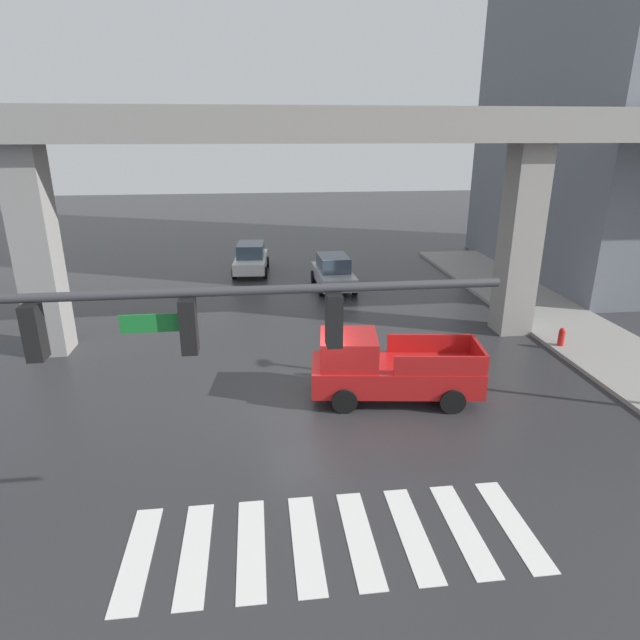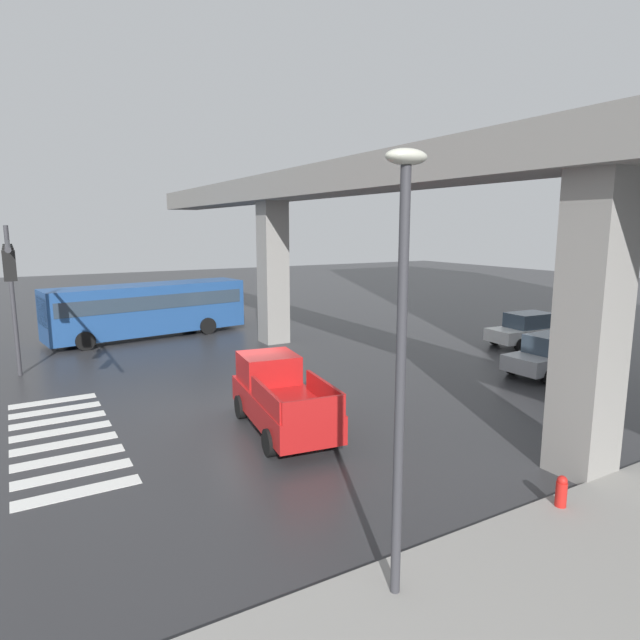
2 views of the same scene
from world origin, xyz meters
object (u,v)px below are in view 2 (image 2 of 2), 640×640
object	(u,v)px
pickup_truck	(280,397)
traffic_signal_mast	(10,269)
fire_hydrant	(561,494)
sedan_white	(528,329)
city_bus	(148,307)
sedan_silver	(552,355)
street_lamp_near_corner	(402,331)

from	to	relation	value
pickup_truck	traffic_signal_mast	size ratio (longest dim) A/B	0.49
traffic_signal_mast	fire_hydrant	size ratio (longest dim) A/B	12.81
pickup_truck	sedan_white	world-z (taller)	pickup_truck
city_bus	pickup_truck	bearing A→B (deg)	1.18
sedan_white	sedan_silver	bearing A→B (deg)	-41.46
street_lamp_near_corner	fire_hydrant	world-z (taller)	street_lamp_near_corner
sedan_silver	fire_hydrant	distance (m)	12.01
pickup_truck	sedan_silver	xyz separation A→B (m)	(0.21, 12.53, -0.14)
traffic_signal_mast	fire_hydrant	world-z (taller)	traffic_signal_mast
traffic_signal_mast	street_lamp_near_corner	size ratio (longest dim) A/B	1.50
traffic_signal_mast	street_lamp_near_corner	world-z (taller)	street_lamp_near_corner
sedan_white	fire_hydrant	bearing A→B (deg)	-48.65
sedan_silver	pickup_truck	bearing A→B (deg)	-90.96
pickup_truck	street_lamp_near_corner	bearing A→B (deg)	-12.40
sedan_white	pickup_truck	bearing A→B (deg)	-75.89
pickup_truck	traffic_signal_mast	distance (m)	10.59
fire_hydrant	sedan_white	bearing A→B (deg)	131.35
sedan_white	fire_hydrant	distance (m)	17.70
city_bus	street_lamp_near_corner	bearing A→B (deg)	-3.36
sedan_silver	traffic_signal_mast	xyz separation A→B (m)	(-7.39, -19.38, 3.83)
sedan_silver	city_bus	bearing A→B (deg)	-141.93
city_bus	fire_hydrant	size ratio (longest dim) A/B	13.00
city_bus	traffic_signal_mast	world-z (taller)	traffic_signal_mast
pickup_truck	sedan_silver	size ratio (longest dim) A/B	1.22
traffic_signal_mast	fire_hydrant	distance (m)	18.28
street_lamp_near_corner	fire_hydrant	size ratio (longest dim) A/B	8.52
sedan_silver	sedan_white	xyz separation A→B (m)	(-4.32, 3.82, 0.00)
traffic_signal_mast	city_bus	bearing A→B (deg)	144.23
city_bus	street_lamp_near_corner	distance (m)	24.41
city_bus	fire_hydrant	world-z (taller)	city_bus
pickup_truck	sedan_white	distance (m)	16.86
street_lamp_near_corner	fire_hydrant	distance (m)	6.36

